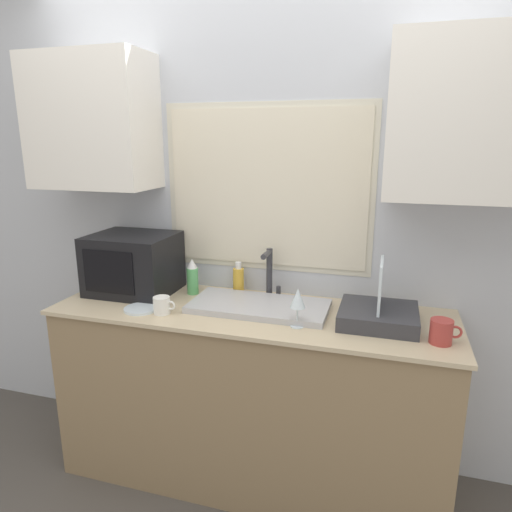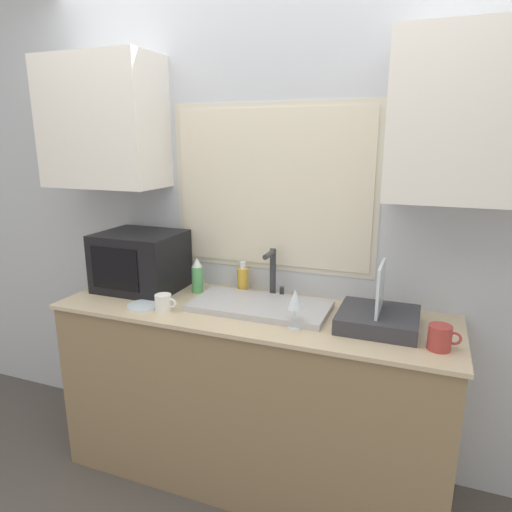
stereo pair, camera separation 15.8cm
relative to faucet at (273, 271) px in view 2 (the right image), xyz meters
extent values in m
plane|color=#4C4742|center=(-0.04, -0.49, -1.07)|extent=(12.00, 12.00, 0.00)
cube|color=#8C7251|center=(-0.04, -0.20, -0.62)|extent=(1.90, 0.58, 0.90)
cube|color=#C6B28E|center=(-0.04, -0.20, -0.16)|extent=(1.93, 0.61, 0.02)
cube|color=silver|center=(-0.04, 0.12, 0.23)|extent=(6.00, 0.06, 2.60)
cube|color=beige|center=(-0.04, 0.09, 0.41)|extent=(1.09, 0.01, 0.86)
cube|color=beige|center=(-0.04, 0.09, 0.41)|extent=(1.03, 0.01, 0.80)
cube|color=white|center=(-0.94, -0.07, 0.74)|extent=(0.64, 0.32, 0.67)
cube|color=white|center=(0.85, -0.07, 0.74)|extent=(0.64, 0.32, 0.67)
cube|color=#B2B2B7|center=(0.00, -0.18, -0.13)|extent=(0.67, 0.32, 0.03)
cylinder|color=#333338|center=(0.00, 0.01, -0.02)|extent=(0.03, 0.03, 0.26)
cylinder|color=#333338|center=(0.00, -0.05, 0.10)|extent=(0.03, 0.12, 0.03)
cylinder|color=#333338|center=(0.05, 0.01, -0.12)|extent=(0.02, 0.02, 0.06)
cube|color=black|center=(-0.72, -0.11, 0.01)|extent=(0.43, 0.36, 0.31)
cube|color=black|center=(-0.76, -0.30, 0.01)|extent=(0.28, 0.01, 0.22)
cube|color=#333338|center=(0.56, -0.19, -0.11)|extent=(0.34, 0.32, 0.07)
cube|color=silver|center=(0.56, -0.19, 0.03)|extent=(0.01, 0.22, 0.22)
cylinder|color=#59B266|center=(-0.41, -0.06, -0.08)|extent=(0.06, 0.06, 0.14)
cone|color=silver|center=(-0.41, -0.06, 0.02)|extent=(0.06, 0.06, 0.05)
cylinder|color=gold|center=(-0.18, 0.02, -0.08)|extent=(0.06, 0.06, 0.13)
cylinder|color=white|center=(-0.18, 0.02, 0.01)|extent=(0.03, 0.03, 0.04)
cylinder|color=white|center=(-0.43, -0.36, -0.11)|extent=(0.08, 0.08, 0.08)
torus|color=white|center=(-0.38, -0.36, -0.10)|extent=(0.05, 0.01, 0.05)
cylinder|color=silver|center=(0.22, -0.34, -0.15)|extent=(0.06, 0.06, 0.00)
cylinder|color=silver|center=(0.22, -0.34, -0.10)|extent=(0.01, 0.01, 0.09)
cone|color=silver|center=(0.22, -0.34, -0.01)|extent=(0.07, 0.07, 0.09)
cylinder|color=#A53833|center=(0.81, -0.33, -0.10)|extent=(0.09, 0.09, 0.10)
torus|color=#A53833|center=(0.86, -0.33, -0.09)|extent=(0.05, 0.01, 0.05)
cylinder|color=silver|center=(-0.55, -0.35, -0.14)|extent=(0.16, 0.16, 0.01)
camera|label=1|loc=(0.58, -2.18, 0.66)|focal=32.00mm
camera|label=2|loc=(0.73, -2.13, 0.66)|focal=32.00mm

